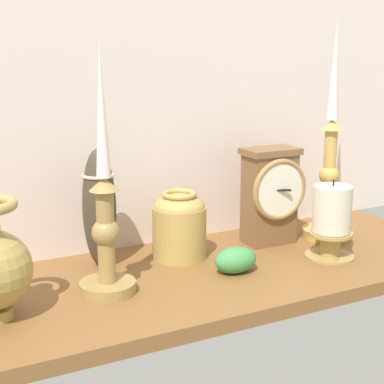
% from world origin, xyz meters
% --- Properties ---
extents(ground_plane, '(1.00, 0.36, 0.02)m').
position_xyz_m(ground_plane, '(0.00, 0.00, -0.01)').
color(ground_plane, brown).
extents(back_wall, '(1.20, 0.02, 0.65)m').
position_xyz_m(back_wall, '(0.00, 0.18, 0.33)').
color(back_wall, silver).
rests_on(back_wall, ground_plane).
extents(mantel_clock, '(0.12, 0.08, 0.19)m').
position_xyz_m(mantel_clock, '(0.18, 0.07, 0.10)').
color(mantel_clock, brown).
rests_on(mantel_clock, ground_plane).
extents(candlestick_tall_left, '(0.10, 0.10, 0.42)m').
position_xyz_m(candlestick_tall_left, '(0.30, 0.05, 0.13)').
color(candlestick_tall_left, tan).
rests_on(candlestick_tall_left, ground_plane).
extents(candlestick_tall_center, '(0.09, 0.09, 0.38)m').
position_xyz_m(candlestick_tall_center, '(-0.18, -0.02, 0.11)').
color(candlestick_tall_center, '#A08247').
rests_on(candlestick_tall_center, ground_plane).
extents(brass_vase_jar, '(0.10, 0.10, 0.12)m').
position_xyz_m(brass_vase_jar, '(-0.01, 0.08, 0.06)').
color(brass_vase_jar, tan).
rests_on(brass_vase_jar, ground_plane).
extents(pillar_candle_front, '(0.09, 0.09, 0.14)m').
position_xyz_m(pillar_candle_front, '(0.23, -0.05, 0.07)').
color(pillar_candle_front, '#AB8E4A').
rests_on(pillar_candle_front, ground_plane).
extents(tall_ceramic_vase, '(0.06, 0.06, 0.21)m').
position_xyz_m(tall_ceramic_vase, '(-0.15, 0.10, 0.10)').
color(tall_ceramic_vase, '#40372A').
rests_on(tall_ceramic_vase, ground_plane).
extents(ivy_sprig, '(0.08, 0.05, 0.04)m').
position_xyz_m(ivy_sprig, '(0.04, -0.03, 0.02)').
color(ivy_sprig, '#408E4B').
rests_on(ivy_sprig, ground_plane).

